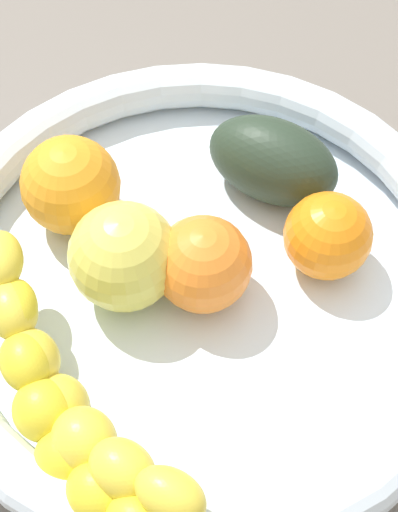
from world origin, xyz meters
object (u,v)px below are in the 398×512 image
object	(u,v)px
apple_yellow	(124,256)
orange_front	(204,264)
orange_mid_left	(71,185)
orange_mid_right	(328,236)
banana_draped_left	(77,443)
avocado_dark	(273,161)
fruit_bowl	(199,277)
banana_draped_right	(62,391)

from	to	relation	value
apple_yellow	orange_front	bearing A→B (deg)	-25.35
orange_mid_left	orange_mid_right	xyz separation A→B (cm)	(13.91, -9.57, -0.45)
orange_front	orange_mid_left	distance (cm)	10.52
banana_draped_left	avocado_dark	xyz separation A→B (cm)	(17.92, 13.92, -0.16)
orange_mid_left	banana_draped_left	bearing A→B (deg)	-105.48
fruit_bowl	orange_mid_left	distance (cm)	10.29
banana_draped_right	orange_mid_left	bearing A→B (deg)	71.73
banana_draped_right	banana_draped_left	bearing A→B (deg)	-91.63
fruit_bowl	orange_mid_right	bearing A→B (deg)	-10.45
fruit_bowl	banana_draped_left	xyz separation A→B (cm)	(-10.37, -8.50, 2.37)
fruit_bowl	avocado_dark	distance (cm)	9.56
fruit_bowl	banana_draped_right	xyz separation A→B (cm)	(-10.28, -5.58, 2.78)
banana_draped_left	avocado_dark	size ratio (longest dim) A/B	2.14
banana_draped_left	banana_draped_right	xyz separation A→B (cm)	(0.08, 2.92, 0.41)
banana_draped_right	orange_front	size ratio (longest dim) A/B	3.39
orange_mid_right	avocado_dark	size ratio (longest dim) A/B	0.61
avocado_dark	apple_yellow	world-z (taller)	apple_yellow
fruit_bowl	orange_mid_left	world-z (taller)	orange_mid_left
orange_front	orange_mid_left	size ratio (longest dim) A/B	0.93
banana_draped_left	orange_mid_left	xyz separation A→B (cm)	(4.59, 16.57, 0.35)
orange_mid_right	banana_draped_left	bearing A→B (deg)	-159.28
fruit_bowl	orange_mid_right	world-z (taller)	orange_mid_right
orange_front	avocado_dark	xyz separation A→B (cm)	(7.48, 6.09, -0.28)
banana_draped_left	banana_draped_right	world-z (taller)	banana_draped_right
orange_mid_left	avocado_dark	size ratio (longest dim) A/B	0.71
banana_draped_right	avocado_dark	bearing A→B (deg)	31.67
orange_mid_left	avocado_dark	bearing A→B (deg)	-11.24
banana_draped_right	apple_yellow	bearing A→B (deg)	49.75
orange_mid_right	apple_yellow	distance (cm)	12.84
orange_front	apple_yellow	xyz separation A→B (cm)	(-4.43, 2.10, 0.38)
banana_draped_left	banana_draped_right	distance (cm)	2.95
fruit_bowl	orange_front	distance (cm)	2.58
fruit_bowl	orange_mid_right	distance (cm)	8.58
orange_mid_left	apple_yellow	xyz separation A→B (cm)	(1.42, -6.65, 0.15)
fruit_bowl	banana_draped_left	world-z (taller)	banana_draped_left
fruit_bowl	orange_mid_left	size ratio (longest dim) A/B	5.47
fruit_bowl	banana_draped_right	distance (cm)	12.03
orange_mid_left	fruit_bowl	bearing A→B (deg)	-54.41
orange_mid_left	apple_yellow	size ratio (longest dim) A/B	0.96
banana_draped_right	orange_front	xyz separation A→B (cm)	(10.36, 4.91, -0.29)
banana_draped_right	orange_mid_right	world-z (taller)	banana_draped_right
orange_front	avocado_dark	distance (cm)	9.65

